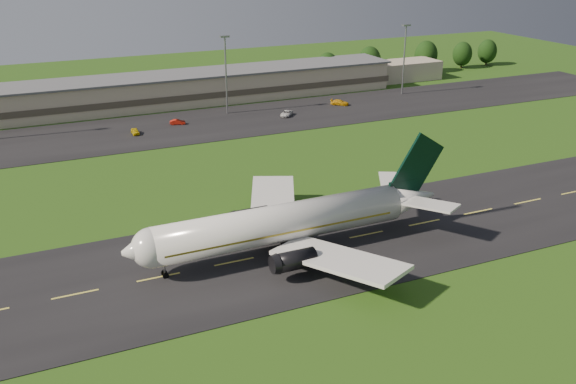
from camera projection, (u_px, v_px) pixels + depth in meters
name	position (u px, v px, depth m)	size (l,w,h in m)	color
ground	(366.00, 235.00, 100.51)	(360.00, 360.00, 0.00)	#1E4611
taxiway	(366.00, 235.00, 100.49)	(220.00, 30.00, 0.10)	black
apron	(219.00, 123.00, 161.47)	(260.00, 30.00, 0.10)	black
airliner	(286.00, 223.00, 93.52)	(51.24, 42.18, 15.57)	silver
terminal	(213.00, 86.00, 182.95)	(145.00, 16.00, 8.40)	tan
light_mast_centre	(226.00, 65.00, 165.48)	(2.40, 1.20, 20.35)	gray
light_mast_east	(405.00, 51.00, 186.55)	(2.40, 1.20, 20.35)	gray
tree_line	(295.00, 68.00, 202.18)	(194.39, 9.24, 10.75)	black
service_vehicle_a	(135.00, 131.00, 151.69)	(1.60, 3.99, 1.36)	gold
service_vehicle_b	(178.00, 122.00, 159.60)	(1.33, 3.82, 1.26)	#A3170A
service_vehicle_c	(286.00, 113.00, 167.21)	(2.29, 4.96, 1.38)	silver
service_vehicle_d	(340.00, 102.00, 178.10)	(2.07, 5.08, 1.48)	#D2930C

